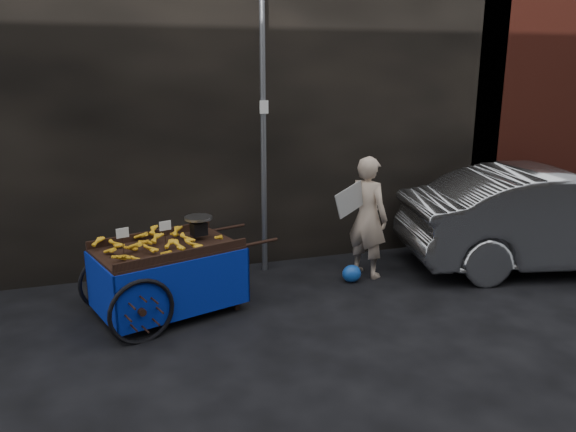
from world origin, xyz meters
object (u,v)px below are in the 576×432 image
object	(u,v)px
banana_cart	(163,255)
plastic_bag	(352,274)
parked_car	(557,218)
vendor	(367,217)

from	to	relation	value
banana_cart	plastic_bag	xyz separation A→B (m)	(2.60, 0.26, -0.63)
plastic_bag	parked_car	xyz separation A→B (m)	(3.18, -0.32, 0.63)
vendor	plastic_bag	world-z (taller)	vendor
banana_cart	parked_car	size ratio (longest dim) A/B	0.54
vendor	plastic_bag	size ratio (longest dim) A/B	6.35
vendor	banana_cart	bearing A→B (deg)	69.01
plastic_bag	vendor	bearing A→B (deg)	32.56
banana_cart	plastic_bag	distance (m)	2.69
banana_cart	vendor	world-z (taller)	vendor
banana_cart	plastic_bag	size ratio (longest dim) A/B	8.92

